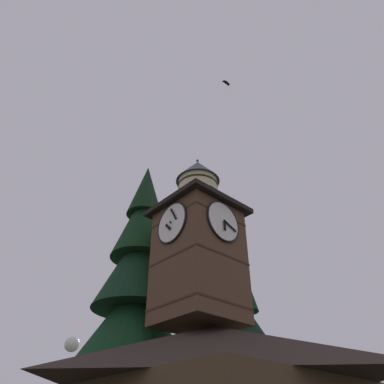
# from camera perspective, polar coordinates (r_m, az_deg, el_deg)

# --- Properties ---
(clock_tower) EXTENTS (4.10, 4.10, 9.43)m
(clock_tower) POSITION_cam_1_polar(r_m,az_deg,el_deg) (18.13, 1.03, -8.23)
(clock_tower) COLOR brown
(clock_tower) RESTS_ON building_main
(pine_tree_behind) EXTENTS (7.19, 7.19, 17.46)m
(pine_tree_behind) POSITION_cam_1_polar(r_m,az_deg,el_deg) (19.90, -8.97, -18.91)
(pine_tree_behind) COLOR #473323
(pine_tree_behind) RESTS_ON ground_plane
(pine_tree_aside) EXTENTS (7.09, 7.09, 13.40)m
(pine_tree_aside) POSITION_cam_1_polar(r_m,az_deg,el_deg) (24.32, 8.78, -27.00)
(pine_tree_aside) COLOR #473323
(pine_tree_aside) RESTS_ON ground_plane
(moon) EXTENTS (2.24, 2.24, 2.24)m
(moon) POSITION_cam_1_polar(r_m,az_deg,el_deg) (62.69, -18.45, -21.86)
(moon) COLOR silver
(flying_bird_high) EXTENTS (0.55, 0.24, 0.13)m
(flying_bird_high) POSITION_cam_1_polar(r_m,az_deg,el_deg) (24.23, 5.41, 16.83)
(flying_bird_high) COLOR black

